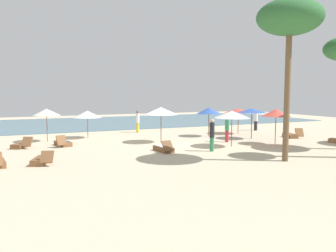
{
  "coord_description": "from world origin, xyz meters",
  "views": [
    {
      "loc": [
        -9.12,
        -20.45,
        3.4
      ],
      "look_at": [
        0.55,
        0.69,
        1.1
      ],
      "focal_mm": 37.45,
      "sensor_mm": 36.0,
      "label": 1
    }
  ],
  "objects_px": {
    "umbrella_2": "(232,114)",
    "person_0": "(227,128)",
    "umbrella_4": "(209,111)",
    "lounger_4": "(291,135)",
    "umbrella_1": "(161,111)",
    "lounger_1": "(63,143)",
    "palm_1": "(290,20)",
    "person_1": "(138,121)",
    "person_2": "(212,134)",
    "person_3": "(256,120)",
    "umbrella_0": "(87,114)",
    "umbrella_7": "(276,113)",
    "umbrella_3": "(238,111)",
    "lounger_5": "(41,160)",
    "lounger_3": "(164,148)",
    "lounger_6": "(21,145)",
    "umbrella_6": "(252,111)",
    "umbrella_5": "(47,112)"
  },
  "relations": [
    {
      "from": "umbrella_3",
      "to": "person_2",
      "type": "height_order",
      "value": "umbrella_3"
    },
    {
      "from": "umbrella_2",
      "to": "lounger_3",
      "type": "relative_size",
      "value": 1.28
    },
    {
      "from": "lounger_5",
      "to": "person_0",
      "type": "distance_m",
      "value": 12.29
    },
    {
      "from": "umbrella_7",
      "to": "umbrella_2",
      "type": "bearing_deg",
      "value": 174.06
    },
    {
      "from": "person_2",
      "to": "lounger_1",
      "type": "bearing_deg",
      "value": 143.37
    },
    {
      "from": "umbrella_4",
      "to": "person_1",
      "type": "distance_m",
      "value": 6.24
    },
    {
      "from": "umbrella_6",
      "to": "lounger_1",
      "type": "xyz_separation_m",
      "value": [
        -12.88,
        2.15,
        -1.85
      ]
    },
    {
      "from": "lounger_1",
      "to": "umbrella_1",
      "type": "bearing_deg",
      "value": -10.25
    },
    {
      "from": "lounger_3",
      "to": "person_1",
      "type": "distance_m",
      "value": 9.67
    },
    {
      "from": "umbrella_3",
      "to": "person_0",
      "type": "bearing_deg",
      "value": -134.32
    },
    {
      "from": "umbrella_6",
      "to": "palm_1",
      "type": "xyz_separation_m",
      "value": [
        -3.65,
        -7.31,
        4.74
      ]
    },
    {
      "from": "umbrella_7",
      "to": "lounger_6",
      "type": "distance_m",
      "value": 16.02
    },
    {
      "from": "person_1",
      "to": "umbrella_1",
      "type": "bearing_deg",
      "value": -94.86
    },
    {
      "from": "umbrella_4",
      "to": "lounger_4",
      "type": "relative_size",
      "value": 1.26
    },
    {
      "from": "lounger_4",
      "to": "umbrella_2",
      "type": "bearing_deg",
      "value": -165.61
    },
    {
      "from": "umbrella_0",
      "to": "person_2",
      "type": "distance_m",
      "value": 10.14
    },
    {
      "from": "umbrella_2",
      "to": "person_1",
      "type": "relative_size",
      "value": 1.23
    },
    {
      "from": "lounger_6",
      "to": "palm_1",
      "type": "height_order",
      "value": "palm_1"
    },
    {
      "from": "umbrella_2",
      "to": "person_0",
      "type": "relative_size",
      "value": 1.22
    },
    {
      "from": "umbrella_0",
      "to": "person_0",
      "type": "bearing_deg",
      "value": -36.08
    },
    {
      "from": "umbrella_0",
      "to": "lounger_1",
      "type": "distance_m",
      "value": 4.11
    },
    {
      "from": "lounger_5",
      "to": "person_1",
      "type": "distance_m",
      "value": 13.22
    },
    {
      "from": "umbrella_3",
      "to": "lounger_1",
      "type": "distance_m",
      "value": 13.94
    },
    {
      "from": "person_3",
      "to": "umbrella_0",
      "type": "bearing_deg",
      "value": 176.0
    },
    {
      "from": "umbrella_4",
      "to": "lounger_5",
      "type": "relative_size",
      "value": 1.22
    },
    {
      "from": "person_0",
      "to": "person_2",
      "type": "xyz_separation_m",
      "value": [
        -2.87,
        -2.72,
        0.02
      ]
    },
    {
      "from": "person_1",
      "to": "person_2",
      "type": "height_order",
      "value": "person_2"
    },
    {
      "from": "umbrella_0",
      "to": "lounger_5",
      "type": "xyz_separation_m",
      "value": [
        -3.91,
        -8.3,
        -1.58
      ]
    },
    {
      "from": "umbrella_5",
      "to": "umbrella_6",
      "type": "bearing_deg",
      "value": -18.53
    },
    {
      "from": "umbrella_1",
      "to": "lounger_3",
      "type": "xyz_separation_m",
      "value": [
        -1.3,
        -3.39,
        -1.93
      ]
    },
    {
      "from": "umbrella_3",
      "to": "person_3",
      "type": "relative_size",
      "value": 1.18
    },
    {
      "from": "lounger_1",
      "to": "palm_1",
      "type": "bearing_deg",
      "value": -45.7
    },
    {
      "from": "lounger_6",
      "to": "person_1",
      "type": "relative_size",
      "value": 0.97
    },
    {
      "from": "lounger_1",
      "to": "lounger_3",
      "type": "distance_m",
      "value": 6.68
    },
    {
      "from": "umbrella_0",
      "to": "umbrella_1",
      "type": "height_order",
      "value": "umbrella_1"
    },
    {
      "from": "person_1",
      "to": "lounger_6",
      "type": "bearing_deg",
      "value": -153.06
    },
    {
      "from": "lounger_1",
      "to": "umbrella_7",
      "type": "bearing_deg",
      "value": -21.17
    },
    {
      "from": "lounger_1",
      "to": "lounger_6",
      "type": "relative_size",
      "value": 0.98
    },
    {
      "from": "umbrella_7",
      "to": "lounger_6",
      "type": "xyz_separation_m",
      "value": [
        -15.03,
        5.22,
        -1.87
      ]
    },
    {
      "from": "person_1",
      "to": "person_3",
      "type": "relative_size",
      "value": 0.97
    },
    {
      "from": "umbrella_7",
      "to": "palm_1",
      "type": "height_order",
      "value": "palm_1"
    },
    {
      "from": "umbrella_1",
      "to": "umbrella_2",
      "type": "relative_size",
      "value": 1.06
    },
    {
      "from": "lounger_5",
      "to": "person_2",
      "type": "xyz_separation_m",
      "value": [
        9.16,
        -0.34,
        0.79
      ]
    },
    {
      "from": "person_0",
      "to": "palm_1",
      "type": "relative_size",
      "value": 0.24
    },
    {
      "from": "umbrella_7",
      "to": "lounger_6",
      "type": "bearing_deg",
      "value": 160.86
    },
    {
      "from": "person_1",
      "to": "lounger_3",
      "type": "bearing_deg",
      "value": -100.85
    },
    {
      "from": "umbrella_0",
      "to": "lounger_4",
      "type": "bearing_deg",
      "value": -23.67
    },
    {
      "from": "umbrella_4",
      "to": "lounger_1",
      "type": "distance_m",
      "value": 10.94
    },
    {
      "from": "umbrella_1",
      "to": "person_1",
      "type": "xyz_separation_m",
      "value": [
        0.52,
        6.07,
        -1.18
      ]
    },
    {
      "from": "umbrella_5",
      "to": "person_1",
      "type": "bearing_deg",
      "value": 19.01
    }
  ]
}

